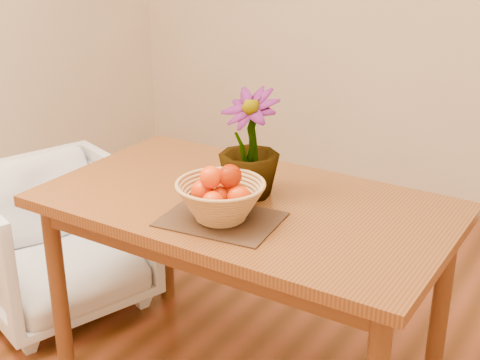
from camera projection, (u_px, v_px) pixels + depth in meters
The scene contains 6 objects.
table at pixel (245, 223), 2.31m from camera, with size 1.40×0.80×0.75m.
placemat at pixel (221, 219), 2.13m from camera, with size 0.36×0.27×0.01m, color #3A2415.
wicker_basket at pixel (221, 202), 2.11m from camera, with size 0.29×0.29×0.12m.
orange_pile at pixel (222, 187), 2.09m from camera, with size 0.19×0.19×0.13m.
potted_plant at pixel (249, 144), 2.25m from camera, with size 0.21×0.21×0.37m, color #134313.
armchair at pixel (56, 233), 2.93m from camera, with size 0.69×0.65×0.71m, color gray.
Camera 1 is at (1.09, -1.48, 1.67)m, focal length 50.00 mm.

